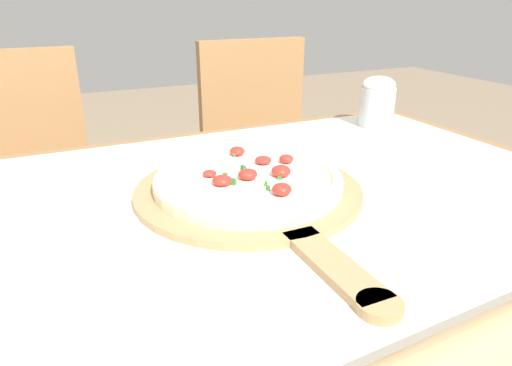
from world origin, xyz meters
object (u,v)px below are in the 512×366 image
(chair_right, at_px, (263,155))
(pizza_peel, at_px, (253,194))
(pizza, at_px, (248,179))
(chair_left, at_px, (26,192))
(rolling_pin, at_px, (473,357))
(flour_cup, at_px, (377,101))

(chair_right, bearing_deg, pizza_peel, -117.01)
(pizza, height_order, chair_left, chair_left)
(pizza, relative_size, rolling_pin, 0.75)
(pizza_peel, xyz_separation_m, flour_cup, (0.46, 0.27, 0.06))
(chair_left, xyz_separation_m, chair_right, (0.74, 0.00, 0.00))
(pizza_peel, height_order, flour_cup, flour_cup)
(chair_right, bearing_deg, chair_left, 180.00)
(rolling_pin, distance_m, chair_left, 1.24)
(chair_left, bearing_deg, chair_right, -2.21)
(pizza_peel, relative_size, flour_cup, 4.44)
(pizza_peel, relative_size, chair_left, 0.60)
(pizza, relative_size, flour_cup, 2.51)
(pizza, relative_size, chair_right, 0.34)
(flour_cup, bearing_deg, rolling_pin, -123.15)
(flour_cup, bearing_deg, pizza, -151.36)
(chair_right, bearing_deg, flour_cup, -80.17)
(pizza_peel, distance_m, flour_cup, 0.53)
(chair_left, height_order, chair_right, same)
(rolling_pin, bearing_deg, chair_left, 108.09)
(rolling_pin, relative_size, chair_left, 0.45)
(pizza, xyz_separation_m, flour_cup, (0.45, 0.25, 0.04))
(rolling_pin, relative_size, chair_right, 0.45)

